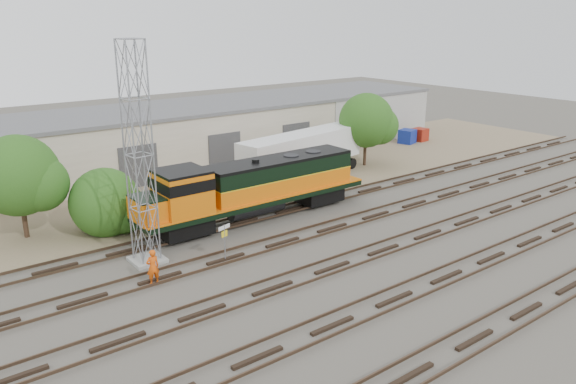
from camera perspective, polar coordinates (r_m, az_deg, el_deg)
ground at (r=35.39m, az=6.11°, el=-4.45°), size 140.00×140.00×0.00m
dirt_strip at (r=46.76m, az=-6.58°, el=1.00°), size 80.00×16.00×0.02m
tracks at (r=33.42m, az=9.66°, el=-5.80°), size 80.00×20.40×0.28m
warehouse at (r=52.98m, az=-11.12°, el=5.67°), size 58.40×10.40×5.30m
locomotive at (r=37.20m, az=-3.65°, el=0.51°), size 16.85×2.96×4.05m
signal_tower at (r=30.75m, az=-14.87°, el=3.21°), size 1.78×1.78×12.06m
sign_post at (r=31.34m, az=-6.47°, el=-4.44°), size 0.86×0.29×2.16m
worker at (r=29.58m, az=-13.58°, el=-7.40°), size 0.69×0.46×1.88m
semi_trailer at (r=47.05m, az=1.68°, el=4.30°), size 12.96×4.58×3.91m
dumpster_blue at (r=62.23m, az=12.02°, el=5.54°), size 1.95×1.88×1.50m
dumpster_red at (r=63.78m, az=13.26°, el=5.69°), size 1.67×1.59×1.40m
tree_west at (r=37.28m, az=-25.27°, el=1.34°), size 5.18×4.94×6.46m
tree_mid at (r=36.97m, az=-17.64°, el=-1.21°), size 4.64×4.42×4.42m
tree_east at (r=51.51m, az=8.29°, el=7.07°), size 5.16×4.92×6.64m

